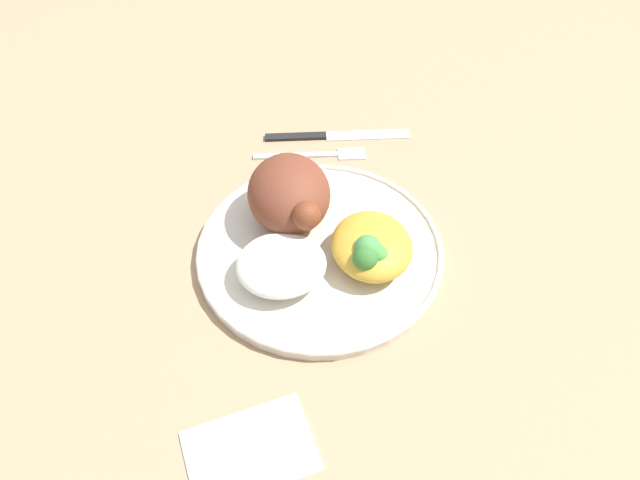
{
  "coord_description": "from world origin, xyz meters",
  "views": [
    {
      "loc": [
        0.42,
        -0.06,
        0.51
      ],
      "look_at": [
        0.0,
        0.0,
        0.02
      ],
      "focal_mm": 34.11,
      "sensor_mm": 36.0,
      "label": 1
    }
  ],
  "objects_px": {
    "roasted_chicken": "(290,194)",
    "napkin": "(250,451)",
    "plate": "(320,250)",
    "knife": "(325,135)",
    "rice_pile": "(281,265)",
    "mac_cheese_with_broccoli": "(371,247)",
    "fork": "(316,154)"
  },
  "relations": [
    {
      "from": "rice_pile",
      "to": "plate",
      "type": "bearing_deg",
      "value": 127.6
    },
    {
      "from": "plate",
      "to": "mac_cheese_with_broccoli",
      "type": "xyz_separation_m",
      "value": [
        0.02,
        0.05,
        0.03
      ]
    },
    {
      "from": "roasted_chicken",
      "to": "fork",
      "type": "height_order",
      "value": "roasted_chicken"
    },
    {
      "from": "roasted_chicken",
      "to": "knife",
      "type": "xyz_separation_m",
      "value": [
        -0.15,
        0.06,
        -0.05
      ]
    },
    {
      "from": "fork",
      "to": "rice_pile",
      "type": "bearing_deg",
      "value": -17.22
    },
    {
      "from": "mac_cheese_with_broccoli",
      "to": "knife",
      "type": "xyz_separation_m",
      "value": [
        -0.22,
        -0.02,
        -0.03
      ]
    },
    {
      "from": "plate",
      "to": "knife",
      "type": "relative_size",
      "value": 1.4
    },
    {
      "from": "rice_pile",
      "to": "fork",
      "type": "relative_size",
      "value": 0.65
    },
    {
      "from": "rice_pile",
      "to": "mac_cheese_with_broccoli",
      "type": "xyz_separation_m",
      "value": [
        -0.01,
        0.09,
        0.0
      ]
    },
    {
      "from": "knife",
      "to": "napkin",
      "type": "height_order",
      "value": "knife"
    },
    {
      "from": "roasted_chicken",
      "to": "knife",
      "type": "relative_size",
      "value": 0.59
    },
    {
      "from": "knife",
      "to": "napkin",
      "type": "bearing_deg",
      "value": -16.55
    },
    {
      "from": "fork",
      "to": "roasted_chicken",
      "type": "bearing_deg",
      "value": -20.68
    },
    {
      "from": "fork",
      "to": "knife",
      "type": "relative_size",
      "value": 0.75
    },
    {
      "from": "knife",
      "to": "napkin",
      "type": "xyz_separation_m",
      "value": [
        0.41,
        -0.12,
        -0.0
      ]
    },
    {
      "from": "mac_cheese_with_broccoli",
      "to": "napkin",
      "type": "relative_size",
      "value": 0.88
    },
    {
      "from": "mac_cheese_with_broccoli",
      "to": "fork",
      "type": "bearing_deg",
      "value": -169.98
    },
    {
      "from": "fork",
      "to": "knife",
      "type": "xyz_separation_m",
      "value": [
        -0.04,
        0.02,
        0.0
      ]
    },
    {
      "from": "knife",
      "to": "napkin",
      "type": "distance_m",
      "value": 0.43
    },
    {
      "from": "mac_cheese_with_broccoli",
      "to": "napkin",
      "type": "distance_m",
      "value": 0.23
    },
    {
      "from": "plate",
      "to": "napkin",
      "type": "xyz_separation_m",
      "value": [
        0.21,
        -0.09,
        -0.01
      ]
    },
    {
      "from": "plate",
      "to": "fork",
      "type": "relative_size",
      "value": 1.87
    },
    {
      "from": "rice_pile",
      "to": "fork",
      "type": "bearing_deg",
      "value": 162.78
    },
    {
      "from": "roasted_chicken",
      "to": "napkin",
      "type": "distance_m",
      "value": 0.27
    },
    {
      "from": "knife",
      "to": "roasted_chicken",
      "type": "bearing_deg",
      "value": -21.63
    },
    {
      "from": "fork",
      "to": "napkin",
      "type": "height_order",
      "value": "fork"
    },
    {
      "from": "knife",
      "to": "rice_pile",
      "type": "bearing_deg",
      "value": -18.4
    },
    {
      "from": "mac_cheese_with_broccoli",
      "to": "knife",
      "type": "height_order",
      "value": "mac_cheese_with_broccoli"
    },
    {
      "from": "mac_cheese_with_broccoli",
      "to": "napkin",
      "type": "height_order",
      "value": "mac_cheese_with_broccoli"
    },
    {
      "from": "mac_cheese_with_broccoli",
      "to": "rice_pile",
      "type": "bearing_deg",
      "value": -84.46
    },
    {
      "from": "roasted_chicken",
      "to": "fork",
      "type": "bearing_deg",
      "value": 159.32
    },
    {
      "from": "plate",
      "to": "napkin",
      "type": "bearing_deg",
      "value": -22.79
    }
  ]
}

